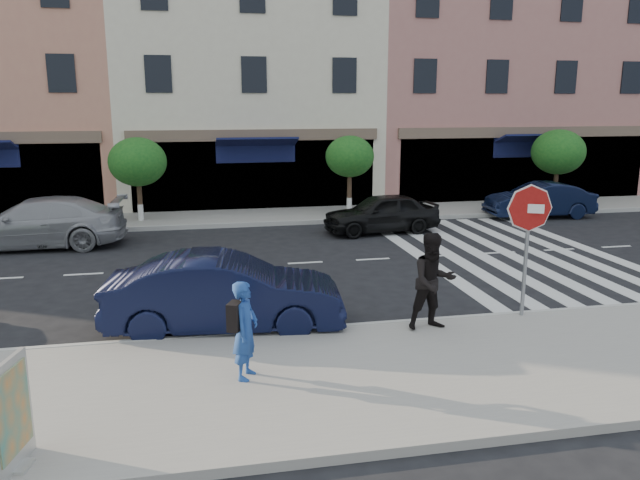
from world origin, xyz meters
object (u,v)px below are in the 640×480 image
Objects in this scene: walker at (433,281)px; poster_board at (12,418)px; car_far_mid at (381,213)px; car_far_right at (539,200)px; photographer at (245,330)px; stop_sign at (529,222)px; car_near_mid at (225,293)px; car_far_left at (37,223)px.

walker is 7.58m from poster_board.
car_far_right is at bearing 96.00° from car_far_mid.
poster_board is 21.33m from car_far_right.
photographer reaches higher than car_far_right.
poster_board is 0.35× the size of car_far_mid.
stop_sign reaches higher than car_far_right.
car_near_mid is 10.05m from car_far_left.
walker is at bearing 46.43° from car_far_left.
car_far_left reaches higher than poster_board.
car_far_mid is (11.23, 0.00, -0.09)m from car_far_left.
stop_sign is 6.27m from photographer.
poster_board reaches higher than car_far_mid.
car_far_left is 11.23m from car_far_mid.
walker is 1.38× the size of poster_board.
photographer is 0.84× the size of walker.
poster_board is at bearing 147.62° from photographer.
poster_board is (-6.72, -3.50, -0.28)m from walker.
poster_board is 0.33× the size of car_far_right.
stop_sign is at bearing -4.76° from car_far_mid.
car_near_mid is 1.16× the size of car_far_mid.
stop_sign reaches higher than car_far_left.
photographer is (-5.89, -1.83, -1.17)m from stop_sign.
car_far_mid is at bearing -3.46° from photographer.
stop_sign is at bearing 5.13° from walker.
car_far_right is at bearing 83.07° from stop_sign.
stop_sign is 0.51× the size of car_far_left.
car_far_left is 1.33× the size of car_far_mid.
car_near_mid is (-3.94, 1.11, -0.33)m from walker.
car_far_mid is at bearing 75.08° from walker.
car_far_right is at bearing 47.76° from walker.
photographer is 17.81m from car_far_right.
photographer is 4.04m from walker.
car_far_mid is (8.62, 13.10, -0.14)m from poster_board.
photographer is at bearing -41.72° from car_far_right.
stop_sign reaches higher than walker.
car_far_left is (-9.33, 9.60, -0.33)m from walker.
poster_board is (-8.85, -3.83, -1.31)m from stop_sign.
car_far_right is at bearing -21.45° from photographer.
stop_sign is 0.66× the size of car_far_right.
car_far_mid is at bearing 92.26° from car_far_left.
car_near_mid reaches higher than car_far_right.
stop_sign is at bearing -49.23° from photographer.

